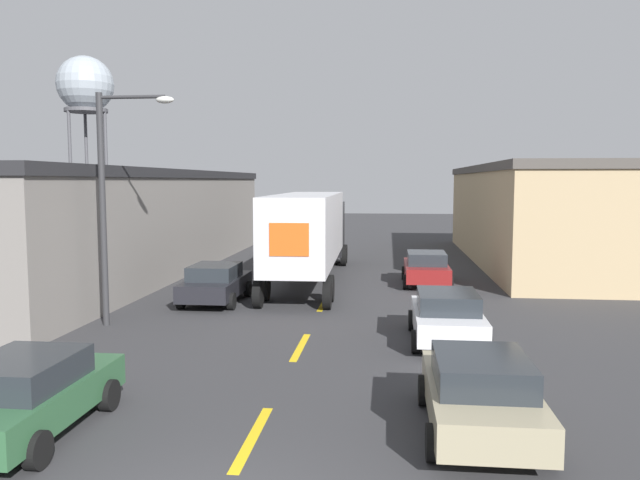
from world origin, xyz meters
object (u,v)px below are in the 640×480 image
object	(u,v)px
parked_car_right_mid	(447,316)
parked_car_left_near	(26,394)
parked_car_left_far	(216,283)
water_tower	(85,87)
parked_car_right_near	(480,392)
street_lamp	(112,191)
parked_car_right_far	(426,268)
semi_truck	(311,229)

from	to	relation	value
parked_car_right_mid	parked_car_left_near	distance (m)	10.98
parked_car_left_far	parked_car_left_near	size ratio (longest dim) A/B	1.00
parked_car_right_mid	water_tower	distance (m)	46.88
parked_car_right_near	street_lamp	distance (m)	13.09
parked_car_left_far	water_tower	bearing A→B (deg)	123.39
parked_car_left_far	parked_car_right_mid	world-z (taller)	same
street_lamp	parked_car_left_far	bearing A→B (deg)	61.64
parked_car_left_far	parked_car_left_near	xyz separation A→B (m)	(0.00, -12.30, 0.00)
parked_car_right_far	parked_car_left_far	xyz separation A→B (m)	(-8.09, -4.97, 0.00)
semi_truck	parked_car_right_far	size ratio (longest dim) A/B	3.56
parked_car_right_near	parked_car_right_mid	bearing A→B (deg)	90.00
parked_car_left_near	parked_car_right_near	size ratio (longest dim) A/B	1.00
street_lamp	parked_car_left_near	bearing A→B (deg)	-75.65
parked_car_right_far	street_lamp	size ratio (longest dim) A/B	0.57
parked_car_left_near	semi_truck	bearing A→B (deg)	80.76
semi_truck	parked_car_left_far	world-z (taller)	semi_truck
parked_car_right_mid	parked_car_right_near	world-z (taller)	same
parked_car_right_near	street_lamp	world-z (taller)	street_lamp
street_lamp	parked_car_right_mid	bearing A→B (deg)	-5.18
parked_car_right_far	street_lamp	distance (m)	14.02
semi_truck	water_tower	bearing A→B (deg)	131.47
semi_truck	parked_car_left_near	size ratio (longest dim) A/B	3.56
parked_car_right_near	street_lamp	xyz separation A→B (m)	(-10.23, 7.38, 3.49)
semi_truck	water_tower	xyz separation A→B (m)	(-23.05, 25.00, 10.37)
parked_car_left_far	parked_car_right_near	size ratio (longest dim) A/B	1.00
parked_car_right_mid	parked_car_right_near	size ratio (longest dim) A/B	1.00
parked_car_right_far	parked_car_right_near	world-z (taller)	same
parked_car_right_mid	parked_car_right_far	bearing A→B (deg)	90.00
parked_car_left_far	parked_car_right_mid	xyz separation A→B (m)	(8.09, -4.88, 0.00)
semi_truck	parked_car_left_near	distance (m)	18.17
semi_truck	street_lamp	xyz separation A→B (m)	(-5.04, -9.51, 1.86)
semi_truck	parked_car_right_far	distance (m)	5.47
semi_truck	parked_car_left_far	size ratio (longest dim) A/B	3.56
semi_truck	parked_car_right_mid	xyz separation A→B (m)	(5.19, -10.44, -1.63)
semi_truck	parked_car_left_near	xyz separation A→B (m)	(-2.91, -17.86, -1.63)
water_tower	semi_truck	bearing A→B (deg)	-47.33
parked_car_left_near	street_lamp	world-z (taller)	street_lamp
parked_car_right_far	parked_car_right_near	bearing A→B (deg)	-90.00
parked_car_left_far	street_lamp	world-z (taller)	street_lamp
parked_car_left_far	street_lamp	bearing A→B (deg)	-118.36
parked_car_right_mid	street_lamp	xyz separation A→B (m)	(-10.23, 0.93, 3.49)
parked_car_left_near	parked_car_right_near	xyz separation A→B (m)	(8.09, 0.97, 0.00)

